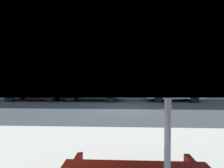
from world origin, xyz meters
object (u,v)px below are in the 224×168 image
pickup_red (32,88)px  sedan_white (172,89)px  street_tree_left (46,66)px  patio_umbrella (168,56)px  pickup_silver (90,88)px

pickup_red → sedan_white: size_ratio=1.16×
sedan_white → street_tree_left: size_ratio=1.03×
sedan_white → street_tree_left: (-11.64, 2.91, 2.09)m
sedan_white → patio_umbrella: 13.31m
pickup_red → patio_umbrella: (7.78, -12.70, 1.01)m
pickup_red → patio_umbrella: 14.93m
pickup_red → sedan_white: 11.61m
pickup_red → pickup_silver: size_ratio=1.00×
sedan_white → patio_umbrella: bearing=-106.8°
pickup_red → pickup_silver: bearing=0.0°
pickup_red → street_tree_left: size_ratio=1.19×
pickup_silver → street_tree_left: (-4.90, 2.91, 2.02)m
street_tree_left → pickup_red: bearing=-89.4°
pickup_silver → patio_umbrella: (2.92, -12.70, 1.01)m
patio_umbrella → pickup_red: bearing=121.5°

